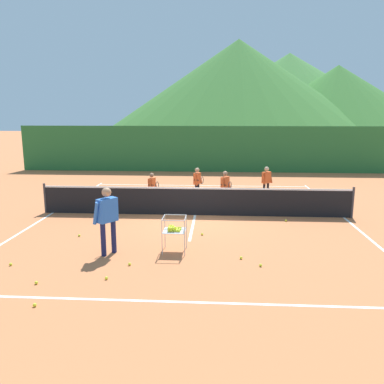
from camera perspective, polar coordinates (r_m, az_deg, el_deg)
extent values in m
plane|color=#C67042|center=(13.51, 0.45, -3.39)|extent=(120.00, 120.00, 0.00)
cube|color=white|center=(7.60, -2.32, -15.71)|extent=(10.07, 0.08, 0.01)
cube|color=white|center=(18.94, 1.39, 0.96)|extent=(10.07, 0.08, 0.01)
cube|color=white|center=(14.67, -19.62, -2.86)|extent=(0.08, 11.89, 0.01)
cube|color=white|center=(14.16, 21.28, -3.48)|extent=(0.08, 11.89, 0.01)
cube|color=white|center=(13.51, 0.45, -3.38)|extent=(0.08, 5.63, 0.01)
cylinder|color=#333338|center=(14.65, -20.66, -0.85)|extent=(0.08, 0.08, 1.05)
cylinder|color=#333338|center=(14.12, 22.40, -1.43)|extent=(0.08, 0.08, 1.05)
cube|color=black|center=(13.40, 0.45, -1.49)|extent=(10.49, 0.02, 0.92)
cube|color=white|center=(13.30, 0.46, 0.55)|extent=(10.49, 0.03, 0.06)
cylinder|color=#191E4C|center=(9.89, -12.82, -6.78)|extent=(0.13, 0.13, 0.84)
cylinder|color=#191E4C|center=(10.08, -11.37, -6.37)|extent=(0.13, 0.13, 0.84)
cube|color=blue|center=(9.79, -12.26, -2.59)|extent=(0.48, 0.54, 0.59)
sphere|color=tan|center=(9.69, -12.37, -0.03)|extent=(0.23, 0.23, 0.23)
cylinder|color=blue|center=(9.69, -13.85, -3.03)|extent=(0.24, 0.21, 0.58)
cylinder|color=blue|center=(10.01, -11.11, -2.48)|extent=(0.19, 0.17, 0.58)
torus|color=#262628|center=(10.21, -12.02, -2.53)|extent=(0.19, 0.25, 0.29)
cylinder|color=black|center=(10.03, -11.14, -2.76)|extent=(0.19, 0.15, 0.03)
cylinder|color=silver|center=(15.15, -5.67, -0.61)|extent=(0.09, 0.09, 0.61)
cylinder|color=silver|center=(14.94, -6.02, -0.79)|extent=(0.09, 0.09, 0.61)
cube|color=#E55926|center=(14.94, -5.88, 1.24)|extent=(0.25, 0.39, 0.43)
sphere|color=#996B4C|center=(14.89, -5.91, 2.47)|extent=(0.17, 0.17, 0.17)
cylinder|color=#E55926|center=(15.12, -5.39, 1.27)|extent=(0.18, 0.10, 0.42)
cylinder|color=#E55926|center=(14.75, -6.08, 0.98)|extent=(0.14, 0.09, 0.42)
torus|color=#262628|center=(14.64, -5.12, 0.97)|extent=(0.09, 0.29, 0.29)
cylinder|color=black|center=(14.74, -6.00, 1.02)|extent=(0.22, 0.08, 0.03)
cylinder|color=black|center=(15.96, 0.92, 0.13)|extent=(0.10, 0.10, 0.64)
cylinder|color=black|center=(15.73, 0.59, -0.04)|extent=(0.10, 0.10, 0.64)
cube|color=#E55926|center=(15.75, 0.76, 2.00)|extent=(0.29, 0.42, 0.45)
sphere|color=tan|center=(15.69, 0.76, 3.23)|extent=(0.18, 0.18, 0.18)
cylinder|color=#E55926|center=(15.93, 1.23, 2.01)|extent=(0.19, 0.12, 0.44)
cylinder|color=#E55926|center=(15.54, 0.57, 1.75)|extent=(0.15, 0.11, 0.44)
torus|color=#262628|center=(15.44, 1.49, 1.69)|extent=(0.12, 0.28, 0.29)
cylinder|color=black|center=(15.53, 0.64, 1.75)|extent=(0.22, 0.10, 0.03)
cylinder|color=navy|center=(14.86, 5.02, -0.73)|extent=(0.10, 0.10, 0.67)
cylinder|color=navy|center=(14.63, 4.59, -0.92)|extent=(0.10, 0.10, 0.67)
cube|color=#E55926|center=(14.63, 4.84, 1.34)|extent=(0.34, 0.44, 0.47)
sphere|color=#996B4C|center=(14.58, 4.87, 2.71)|extent=(0.18, 0.18, 0.18)
cylinder|color=#E55926|center=(14.82, 5.42, 1.35)|extent=(0.19, 0.14, 0.46)
cylinder|color=#E55926|center=(14.42, 4.58, 1.06)|extent=(0.15, 0.12, 0.46)
torus|color=#262628|center=(14.31, 5.54, 0.95)|extent=(0.15, 0.27, 0.29)
cylinder|color=black|center=(14.42, 4.65, 1.04)|extent=(0.21, 0.12, 0.03)
cylinder|color=black|center=(16.39, 10.99, 0.24)|extent=(0.10, 0.10, 0.66)
cylinder|color=black|center=(16.19, 10.46, 0.12)|extent=(0.10, 0.10, 0.66)
cube|color=#E55926|center=(16.19, 10.80, 2.12)|extent=(0.40, 0.41, 0.46)
sphere|color=#DBAD84|center=(16.14, 10.85, 3.34)|extent=(0.18, 0.18, 0.18)
cylinder|color=#E55926|center=(16.35, 11.43, 2.08)|extent=(0.18, 0.17, 0.45)
cylinder|color=#E55926|center=(16.00, 10.41, 1.90)|extent=(0.15, 0.14, 0.45)
cylinder|color=#B7B7BC|center=(10.25, -3.97, -5.72)|extent=(0.02, 0.02, 0.89)
cylinder|color=#B7B7BC|center=(10.19, -0.83, -5.79)|extent=(0.02, 0.02, 0.89)
cylinder|color=#B7B7BC|center=(9.72, -4.40, -6.69)|extent=(0.02, 0.02, 0.89)
cylinder|color=#B7B7BC|center=(9.66, -1.09, -6.78)|extent=(0.02, 0.02, 0.89)
cube|color=#B7B7BC|center=(9.92, -2.58, -5.66)|extent=(0.56, 0.56, 0.01)
cube|color=#B7B7BC|center=(10.09, -2.43, -3.34)|extent=(0.56, 0.02, 0.02)
cube|color=#B7B7BC|center=(9.56, -2.78, -4.20)|extent=(0.56, 0.02, 0.02)
cube|color=#B7B7BC|center=(9.86, -4.22, -3.73)|extent=(0.02, 0.56, 0.02)
cube|color=#B7B7BC|center=(9.80, -0.97, -3.79)|extent=(0.02, 0.56, 0.02)
sphere|color=yellow|center=(9.80, -3.39, -5.68)|extent=(0.07, 0.07, 0.07)
sphere|color=yellow|center=(9.86, -3.39, -5.55)|extent=(0.07, 0.07, 0.07)
sphere|color=yellow|center=(9.92, -3.36, -5.47)|extent=(0.07, 0.07, 0.07)
sphere|color=yellow|center=(9.98, -3.26, -5.34)|extent=(0.07, 0.07, 0.07)
sphere|color=yellow|center=(10.04, -3.22, -5.25)|extent=(0.07, 0.07, 0.07)
sphere|color=yellow|center=(9.79, -3.07, -5.66)|extent=(0.07, 0.07, 0.07)
sphere|color=yellow|center=(9.85, -3.03, -5.56)|extent=(0.07, 0.07, 0.07)
sphere|color=yellow|center=(9.91, -2.98, -5.49)|extent=(0.07, 0.07, 0.07)
sphere|color=yellow|center=(9.98, -2.92, -5.33)|extent=(0.07, 0.07, 0.07)
sphere|color=yellow|center=(10.04, -2.85, -5.25)|extent=(0.07, 0.07, 0.07)
sphere|color=yellow|center=(9.79, -2.65, -5.66)|extent=(0.07, 0.07, 0.07)
sphere|color=yellow|center=(9.85, -2.64, -5.55)|extent=(0.07, 0.07, 0.07)
sphere|color=yellow|center=(9.91, -2.59, -5.44)|extent=(0.07, 0.07, 0.07)
sphere|color=yellow|center=(9.97, -2.57, -5.35)|extent=(0.07, 0.07, 0.07)
sphere|color=yellow|center=(10.03, -2.53, -5.23)|extent=(0.07, 0.07, 0.07)
sphere|color=yellow|center=(9.78, -2.27, -5.68)|extent=(0.07, 0.07, 0.07)
sphere|color=yellow|center=(9.84, -2.22, -5.59)|extent=(0.07, 0.07, 0.07)
sphere|color=yellow|center=(9.90, -2.21, -5.49)|extent=(0.07, 0.07, 0.07)
sphere|color=yellow|center=(9.96, -2.19, -5.36)|extent=(0.07, 0.07, 0.07)
sphere|color=yellow|center=(10.02, -2.11, -5.25)|extent=(0.07, 0.07, 0.07)
sphere|color=yellow|center=(9.78, -1.93, -5.70)|extent=(0.07, 0.07, 0.07)
sphere|color=yellow|center=(9.83, -1.90, -5.58)|extent=(0.07, 0.07, 0.07)
sphere|color=yellow|center=(9.89, -1.81, -5.50)|extent=(0.07, 0.07, 0.07)
sphere|color=yellow|center=(9.95, -1.77, -5.40)|extent=(0.07, 0.07, 0.07)
sphere|color=yellow|center=(10.02, -1.73, -5.25)|extent=(0.07, 0.07, 0.07)
sphere|color=yellow|center=(9.78, -3.41, -5.38)|extent=(0.07, 0.07, 0.07)
sphere|color=yellow|center=(9.84, -3.36, -5.25)|extent=(0.07, 0.07, 0.07)
sphere|color=yellow|center=(9.90, -3.31, -5.18)|extent=(0.07, 0.07, 0.07)
sphere|color=yellow|center=(9.97, -3.26, -5.05)|extent=(0.07, 0.07, 0.07)
sphere|color=yellow|center=(10.03, -3.26, -4.94)|extent=(0.07, 0.07, 0.07)
sphere|color=yellow|center=(9.78, -3.07, -5.36)|extent=(0.07, 0.07, 0.07)
sphere|color=yellow|center=(9.84, -3.02, -5.28)|extent=(0.07, 0.07, 0.07)
sphere|color=yellow|center=(9.90, -2.96, -5.15)|extent=(0.07, 0.07, 0.07)
sphere|color=yellow|center=(9.96, -2.88, -5.04)|extent=(0.07, 0.07, 0.07)
sphere|color=yellow|center=(10.02, -2.87, -4.95)|extent=(0.07, 0.07, 0.07)
sphere|color=yellow|center=(9.77, -2.69, -5.38)|extent=(0.07, 0.07, 0.07)
sphere|color=yellow|center=(9.83, -2.59, -5.25)|extent=(0.07, 0.07, 0.07)
sphere|color=yellow|center=(9.89, -2.57, -5.18)|extent=(0.07, 0.07, 0.07)
sphere|color=yellow|center=(8.67, -12.39, -12.17)|extent=(0.07, 0.07, 0.07)
sphere|color=yellow|center=(10.10, -24.95, -9.54)|extent=(0.07, 0.07, 0.07)
sphere|color=yellow|center=(9.31, -9.10, -10.34)|extent=(0.07, 0.07, 0.07)
sphere|color=yellow|center=(7.95, -21.99, -15.05)|extent=(0.07, 0.07, 0.07)
sphere|color=yellow|center=(11.68, -16.13, -6.10)|extent=(0.07, 0.07, 0.07)
sphere|color=yellow|center=(8.87, -21.78, -12.19)|extent=(0.07, 0.07, 0.07)
sphere|color=yellow|center=(13.08, 13.55, -4.07)|extent=(0.07, 0.07, 0.07)
sphere|color=yellow|center=(11.34, 1.48, -6.16)|extent=(0.07, 0.07, 0.07)
sphere|color=yellow|center=(9.26, 9.98, -10.49)|extent=(0.07, 0.07, 0.07)
sphere|color=yellow|center=(9.64, 7.18, -9.50)|extent=(0.07, 0.07, 0.07)
cube|color=#286B33|center=(23.23, 1.85, 6.28)|extent=(22.16, 0.08, 2.71)
cone|color=#427A38|center=(98.93, 13.86, 14.18)|extent=(56.65, 56.65, 17.18)
cone|color=#38702D|center=(88.40, 20.35, 12.80)|extent=(40.57, 40.57, 12.99)
cone|color=#38702D|center=(83.32, 6.74, 15.24)|extent=(53.65, 53.65, 17.93)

